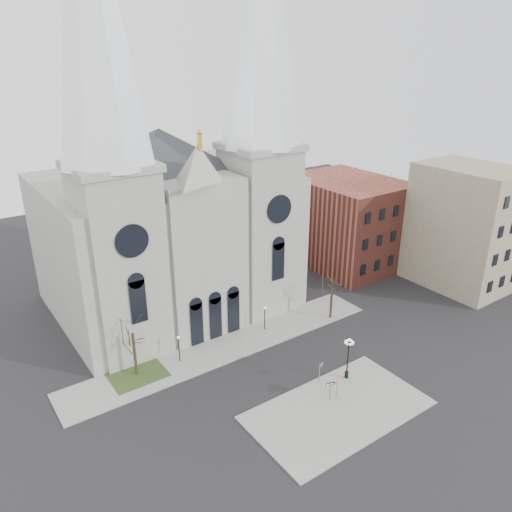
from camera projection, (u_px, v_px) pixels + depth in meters
ground at (283, 395)px, 51.62m from camera, size 160.00×160.00×0.00m
sidewalk_near at (338, 410)px, 49.41m from camera, size 18.00×10.00×0.14m
sidewalk_far at (227, 347)px, 59.89m from camera, size 40.00×6.00×0.14m
grass_patch at (137, 374)px, 54.80m from camera, size 6.00×5.00×0.18m
cathedral at (173, 177)px, 61.74m from camera, size 33.00×26.66×54.00m
bg_building_brick at (346, 222)px, 81.45m from camera, size 14.00×18.00×14.00m
bg_building_tan at (464, 227)px, 72.85m from camera, size 10.00×14.00×18.00m
tree_left at (132, 331)px, 52.68m from camera, size 3.20×3.20×7.50m
tree_right at (332, 288)px, 64.65m from camera, size 3.20×3.20×6.00m
ped_lamp_left at (179, 344)px, 56.21m from camera, size 0.32×0.32×3.26m
ped_lamp_right at (265, 314)px, 62.58m from camera, size 0.32×0.32×3.26m
stop_sign at (337, 383)px, 50.34m from camera, size 0.91×0.15×2.54m
globe_lamp at (348, 353)px, 52.96m from camera, size 1.25×1.25×4.94m
one_way_sign at (330, 388)px, 50.12m from camera, size 0.96×0.32×2.27m
street_name_sign at (320, 371)px, 52.82m from camera, size 0.72×0.34×2.40m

